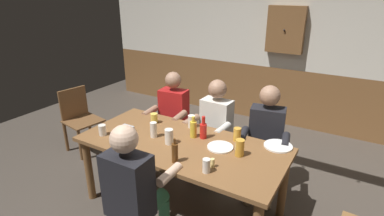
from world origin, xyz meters
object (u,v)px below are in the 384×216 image
dining_table (182,151)px  pint_glass_0 (191,121)px  pint_glass_5 (169,137)px  condiment_caddy (126,129)px  plate_1 (220,147)px  table_candle (212,163)px  bottle_1 (203,130)px  pint_glass_2 (206,166)px  pint_glass_6 (154,118)px  bottle_0 (193,129)px  person_3 (134,186)px  person_1 (213,126)px  pint_glass_4 (240,148)px  pint_glass_7 (237,134)px  person_0 (171,116)px  person_2 (265,137)px  wall_dart_cabinet (286,30)px  plate_0 (278,146)px  pint_glass_1 (154,130)px  pint_glass_3 (102,130)px  bottle_2 (175,153)px  chair_empty_near_right (80,118)px

dining_table → pint_glass_0: (-0.10, 0.36, 0.16)m
dining_table → pint_glass_5: (-0.09, -0.07, 0.17)m
condiment_caddy → plate_1: condiment_caddy is taller
dining_table → table_candle: bearing=-26.9°
bottle_1 → pint_glass_2: size_ratio=1.94×
table_candle → pint_glass_6: size_ratio=0.71×
condiment_caddy → pint_glass_5: (0.55, -0.00, 0.05)m
bottle_0 → pint_glass_0: bottle_0 is taller
person_3 → table_candle: person_3 is taller
person_1 → bottle_1: bearing=108.3°
pint_glass_5 → pint_glass_4: bearing=11.3°
person_3 → pint_glass_5: person_3 is taller
pint_glass_7 → dining_table: bearing=-144.5°
person_0 → person_1: 0.59m
person_0 → pint_glass_2: (1.05, -1.01, 0.16)m
bottle_1 → bottle_0: bearing=-162.6°
person_2 → pint_glass_7: 0.44m
pint_glass_7 → table_candle: bearing=-88.9°
pint_glass_5 → dining_table: bearing=37.2°
person_3 → wall_dart_cabinet: 3.42m
person_0 → person_3: 1.51m
plate_1 → pint_glass_7: size_ratio=1.81×
person_3 → pint_glass_6: (-0.51, 0.95, 0.12)m
plate_0 → pint_glass_1: (-1.14, -0.44, 0.07)m
pint_glass_3 → pint_glass_5: pint_glass_5 is taller
person_2 → pint_glass_4: (-0.04, -0.63, 0.16)m
pint_glass_2 → pint_glass_4: (0.13, 0.39, 0.02)m
person_3 → pint_glass_2: person_3 is taller
pint_glass_5 → pint_glass_7: (0.54, 0.39, -0.01)m
dining_table → bottle_2: bearing=-66.4°
person_2 → plate_0: person_2 is taller
plate_1 → pint_glass_3: pint_glass_3 is taller
condiment_caddy → pint_glass_6: (0.13, 0.31, 0.03)m
bottle_0 → pint_glass_2: (0.41, -0.49, -0.03)m
bottle_1 → pint_glass_1: bottle_1 is taller
pint_glass_3 → pint_glass_7: pint_glass_7 is taller
pint_glass_2 → pint_glass_3: size_ratio=1.10×
pint_glass_3 → pint_glass_4: size_ratio=0.70×
person_2 → plate_1: person_2 is taller
dining_table → condiment_caddy: 0.66m
plate_0 → plate_1: bearing=-147.1°
pint_glass_5 → wall_dart_cabinet: wall_dart_cabinet is taller
table_candle → pint_glass_2: size_ratio=0.66×
pint_glass_1 → pint_glass_5: 0.22m
plate_1 → person_2: bearing=66.5°
pint_glass_1 → pint_glass_6: bearing=126.5°
plate_1 → bottle_2: (-0.23, -0.43, 0.08)m
person_3 → bottle_1: bearing=80.7°
pint_glass_3 → table_candle: bearing=1.6°
chair_empty_near_right → pint_glass_4: 2.52m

